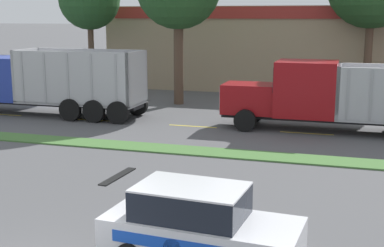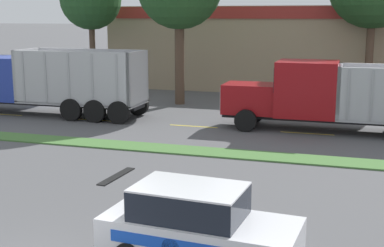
# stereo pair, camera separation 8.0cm
# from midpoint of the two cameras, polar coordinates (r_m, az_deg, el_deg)

# --- Properties ---
(grass_verge) EXTENTS (120.00, 1.34, 0.06)m
(grass_verge) POSITION_cam_midpoint_polar(r_m,az_deg,el_deg) (21.06, -0.18, -2.91)
(grass_verge) COLOR #477538
(grass_verge) RESTS_ON ground_plane
(centre_line_2) EXTENTS (2.40, 0.14, 0.01)m
(centre_line_2) POSITION_cam_midpoint_polar(r_m,az_deg,el_deg) (30.67, -19.70, 0.92)
(centre_line_2) COLOR yellow
(centre_line_2) RESTS_ON ground_plane
(centre_line_3) EXTENTS (2.40, 0.14, 0.01)m
(centre_line_3) POSITION_cam_midpoint_polar(r_m,az_deg,el_deg) (27.82, -10.71, 0.37)
(centre_line_3) COLOR yellow
(centre_line_3) RESTS_ON ground_plane
(centre_line_4) EXTENTS (2.40, 0.14, 0.01)m
(centre_line_4) POSITION_cam_midpoint_polar(r_m,az_deg,el_deg) (25.80, -0.00, -0.29)
(centre_line_4) COLOR yellow
(centre_line_4) RESTS_ON ground_plane
(centre_line_5) EXTENTS (2.40, 0.14, 0.01)m
(centre_line_5) POSITION_cam_midpoint_polar(r_m,az_deg,el_deg) (24.81, 12.02, -1.02)
(centre_line_5) COLOR yellow
(centre_line_5) RESTS_ON ground_plane
(dump_truck_lead) EXTENTS (11.11, 2.66, 3.21)m
(dump_truck_lead) POSITION_cam_midpoint_polar(r_m,az_deg,el_deg) (25.23, 13.70, 2.77)
(dump_truck_lead) COLOR black
(dump_truck_lead) RESTS_ON ground_plane
(dump_truck_mid) EXTENTS (11.96, 2.75, 3.50)m
(dump_truck_mid) POSITION_cam_midpoint_polar(r_m,az_deg,el_deg) (30.49, -17.78, 4.07)
(dump_truck_mid) COLOR black
(dump_truck_mid) RESTS_ON ground_plane
(rally_car) EXTENTS (4.32, 2.10, 1.74)m
(rally_car) POSITION_cam_midpoint_polar(r_m,az_deg,el_deg) (11.63, 0.49, -10.74)
(rally_car) COLOR white
(rally_car) RESTS_ON ground_plane
(store_building_backdrop) EXTENTS (30.86, 12.10, 5.89)m
(store_building_backdrop) POSITION_cam_midpoint_polar(r_m,az_deg,el_deg) (42.01, 14.18, 7.97)
(store_building_backdrop) COLOR #9E896B
(store_building_backdrop) RESTS_ON ground_plane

